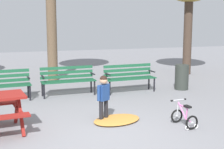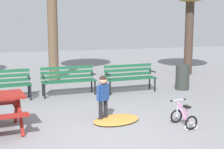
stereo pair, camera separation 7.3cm
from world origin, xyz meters
name	(u,v)px [view 1 (the left image)]	position (x,y,z in m)	size (l,w,h in m)	color
ground	(106,135)	(0.00, 0.00, 0.00)	(36.00, 36.00, 0.00)	gray
park_bench_far_left	(1,83)	(-1.93, 3.58, 0.51)	(1.63, 0.56, 0.85)	#195133
park_bench_left	(68,78)	(-0.02, 3.73, 0.51)	(1.61, 0.50, 0.85)	#195133
park_bench_right	(129,76)	(1.87, 3.57, 0.51)	(1.62, 0.54, 0.85)	#195133
child_standing	(104,95)	(0.23, 0.93, 0.60)	(0.34, 0.27, 1.03)	black
kids_bicycle	(184,117)	(1.74, 0.03, 0.20)	(0.41, 0.59, 0.54)	black
leaf_pile	(117,120)	(0.50, 0.81, 0.04)	(1.13, 0.79, 0.07)	#C68438
trash_bin	(182,77)	(3.62, 3.37, 0.40)	(0.44, 0.44, 0.80)	#2D332D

